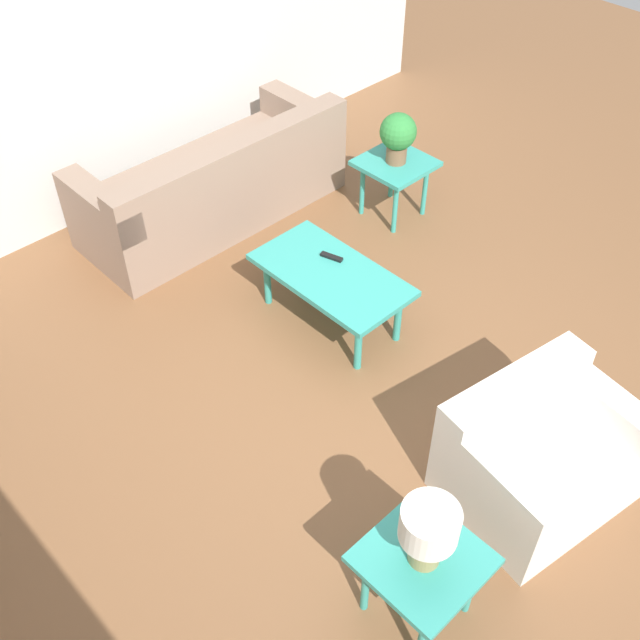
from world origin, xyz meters
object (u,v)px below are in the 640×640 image
table_lamp (429,530)px  side_table_lamp (422,566)px  potted_plant (398,135)px  armchair (538,455)px  coffee_table (331,278)px  side_table_plant (395,169)px  sofa (216,185)px

table_lamp → side_table_lamp: bearing=153.4°
potted_plant → table_lamp: size_ratio=1.08×
armchair → coffee_table: bearing=94.9°
side_table_plant → side_table_lamp: 3.39m
potted_plant → side_table_lamp: bearing=134.1°
table_lamp → coffee_table: bearing=-33.1°
sofa → coffee_table: sofa is taller
side_table_lamp → sofa: bearing=-22.5°
side_table_lamp → coffee_table: bearing=-33.1°
side_table_plant → table_lamp: 3.40m
armchair → potted_plant: 2.76m
side_table_plant → side_table_lamp: same height
side_table_lamp → table_lamp: 0.31m
coffee_table → sofa: bearing=-7.5°
side_table_lamp → side_table_plant: bearing=-45.9°
potted_plant → table_lamp: 3.39m
coffee_table → table_lamp: (-1.79, 1.17, 0.35)m
potted_plant → sofa: bearing=48.3°
side_table_lamp → table_lamp: size_ratio=1.42×
side_table_plant → armchair: bearing=148.8°
side_table_lamp → potted_plant: 3.40m
sofa → table_lamp: (-3.31, 1.37, 0.42)m
sofa → armchair: 3.30m
armchair → coffee_table: 1.77m
potted_plant → side_table_plant: bearing=-90.0°
side_table_plant → potted_plant: potted_plant is taller
armchair → side_table_lamp: (-0.03, 1.03, 0.14)m
sofa → side_table_plant: (-0.95, -1.07, 0.11)m
coffee_table → potted_plant: (0.57, -1.27, 0.34)m
armchair → coffee_table: (1.76, -0.14, 0.10)m
armchair → side_table_plant: 2.73m
sofa → side_table_plant: 1.43m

